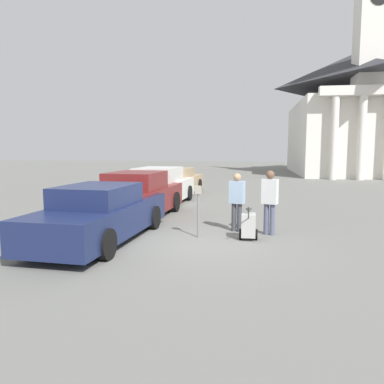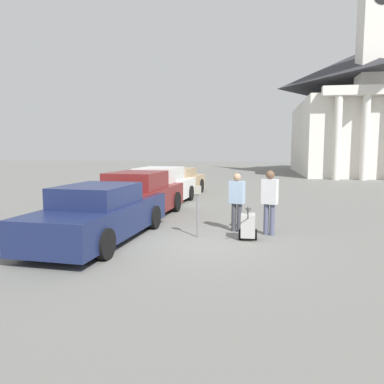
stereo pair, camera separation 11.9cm
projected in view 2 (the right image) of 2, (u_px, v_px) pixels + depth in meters
The scene contains 10 objects.
ground_plane at pixel (191, 244), 9.35m from camera, with size 120.00×120.00×0.00m, color slate.
parked_car_navy at pixel (101, 214), 9.63m from camera, with size 2.20×5.27×1.45m.
parked_car_maroon at pixel (139, 197), 12.71m from camera, with size 2.21×5.06×1.59m.
parked_car_white at pixel (161, 188), 15.67m from camera, with size 2.19×5.30×1.59m.
parked_car_tan at pixel (177, 182), 18.81m from camera, with size 2.25×5.29×1.39m.
parking_meter at pixel (198, 202), 9.91m from camera, with size 0.18×0.09×1.39m.
person_worker at pixel (237, 199), 10.63m from camera, with size 0.47×0.35×1.67m.
person_supervisor at pixel (270, 198), 10.17m from camera, with size 0.47×0.36×1.78m.
equipment_cart at pixel (248, 225), 9.69m from camera, with size 0.47×0.99×1.00m.
church at pixel (355, 109), 34.71m from camera, with size 10.02×16.06×24.12m.
Camera 2 is at (1.56, -9.00, 2.36)m, focal length 35.00 mm.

